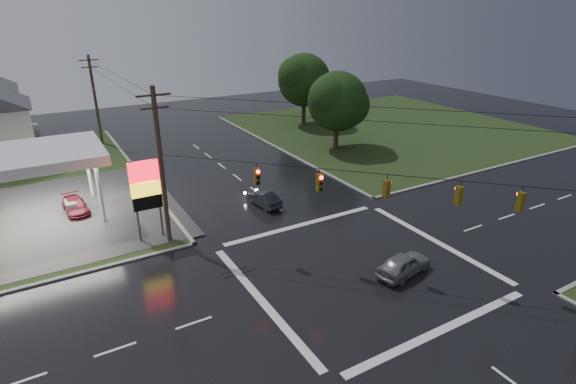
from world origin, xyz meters
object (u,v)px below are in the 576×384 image
utility_pole_nw (161,166)px  car_pump (75,206)px  pylon_sign (146,187)px  utility_pole_n (95,99)px  car_crossing (404,264)px  tree_ne_near (339,102)px  tree_ne_far (305,80)px  car_north (264,199)px

utility_pole_nw → car_pump: (-5.19, 8.57, -5.13)m
pylon_sign → utility_pole_n: 27.56m
car_crossing → car_pump: car_crossing is taller
utility_pole_nw → car_crossing: 17.00m
tree_ne_near → car_crossing: bearing=-116.9°
tree_ne_far → car_north: (-17.95, -22.28, -5.57)m
utility_pole_nw → car_pump: utility_pole_nw is taller
pylon_sign → car_crossing: pylon_sign is taller
utility_pole_nw → car_north: 10.33m
car_north → utility_pole_nw: bearing=7.8°
utility_pole_nw → tree_ne_near: 26.74m
car_north → car_pump: bearing=-31.1°
utility_pole_nw → pylon_sign: bearing=135.0°
utility_pole_nw → tree_ne_near: utility_pole_nw is taller
car_crossing → tree_ne_far: bearing=-33.5°
utility_pole_nw → tree_ne_far: size_ratio=1.12×
utility_pole_nw → utility_pole_n: utility_pole_nw is taller
car_north → car_crossing: bearing=94.9°
utility_pole_nw → car_pump: 11.26m
utility_pole_n → tree_ne_near: 28.55m
utility_pole_n → car_pump: (-5.19, -19.93, -4.88)m
car_north → car_pump: car_north is taller
pylon_sign → car_north: (9.70, 1.21, -3.40)m
utility_pole_n → car_crossing: 41.88m
tree_ne_near → utility_pole_nw: bearing=-152.1°
utility_pole_n → tree_ne_far: size_ratio=1.07×
pylon_sign → utility_pole_nw: utility_pole_nw is taller
utility_pole_n → tree_ne_near: size_ratio=1.17×
pylon_sign → utility_pole_nw: bearing=-45.0°
car_north → pylon_sign: bearing=0.6°
tree_ne_far → car_crossing: 39.44m
tree_ne_far → car_crossing: tree_ne_far is taller
utility_pole_nw → utility_pole_n: 28.50m
tree_ne_far → car_pump: (-31.84, -15.92, -5.59)m
pylon_sign → car_pump: pylon_sign is taller
car_north → tree_ne_far: bearing=-135.4°
utility_pole_nw → tree_ne_far: (26.65, 24.49, 0.46)m
utility_pole_n → tree_ne_near: utility_pole_n is taller
car_north → tree_ne_near: bearing=-152.0°
utility_pole_nw → car_crossing: bearing=-45.0°
tree_ne_near → car_north: bearing=-145.5°
tree_ne_near → tree_ne_far: size_ratio=0.92×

